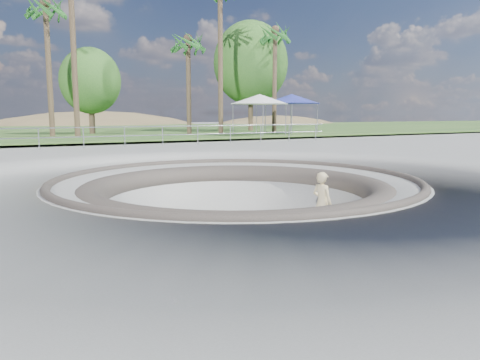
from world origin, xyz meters
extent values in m
plane|color=#9B9B96|center=(0.00, 0.00, 0.00)|extent=(180.00, 180.00, 0.00)
torus|color=#9B9B96|center=(0.00, 0.00, -2.00)|extent=(14.00, 14.00, 4.00)
cylinder|color=#9B9B96|center=(0.00, 0.00, -1.95)|extent=(6.60, 6.60, 0.10)
torus|color=#4D463E|center=(0.00, 0.00, -0.02)|extent=(10.24, 10.24, 0.24)
torus|color=#4D463E|center=(0.00, 0.00, -0.45)|extent=(8.91, 8.91, 0.81)
cube|color=#335D25|center=(0.00, 34.00, 0.22)|extent=(180.00, 36.00, 0.12)
ellipsoid|color=brown|center=(8.00, 60.00, -7.87)|extent=(61.60, 44.00, 28.60)
ellipsoid|color=brown|center=(35.00, 52.00, -5.36)|extent=(42.00, 30.00, 19.50)
cylinder|color=gray|center=(0.00, 12.00, 1.17)|extent=(25.00, 0.05, 0.05)
cylinder|color=gray|center=(0.00, 12.00, 0.72)|extent=(25.00, 0.05, 0.05)
cube|color=olive|center=(2.70, -0.47, -1.82)|extent=(0.90, 0.43, 0.02)
cylinder|color=#A3A3A7|center=(2.70, -0.47, -1.86)|extent=(0.08, 0.18, 0.04)
cylinder|color=#A3A3A7|center=(2.70, -0.47, -1.86)|extent=(0.08, 0.18, 0.04)
cylinder|color=beige|center=(2.70, -0.47, -1.87)|extent=(0.07, 0.05, 0.07)
cylinder|color=beige|center=(2.70, -0.47, -1.87)|extent=(0.07, 0.05, 0.07)
cylinder|color=beige|center=(2.70, -0.47, -1.87)|extent=(0.07, 0.05, 0.07)
cylinder|color=beige|center=(2.70, -0.47, -1.87)|extent=(0.07, 0.05, 0.07)
imported|color=beige|center=(2.70, -0.47, -0.85)|extent=(0.59, 0.78, 1.93)
cylinder|color=gray|center=(10.11, 16.63, 1.36)|extent=(0.06, 0.06, 2.15)
cylinder|color=gray|center=(12.85, 16.63, 1.36)|extent=(0.06, 0.06, 2.15)
cylinder|color=gray|center=(10.11, 19.37, 1.36)|extent=(0.06, 0.06, 2.15)
cylinder|color=gray|center=(12.85, 19.37, 1.36)|extent=(0.06, 0.06, 2.15)
cube|color=white|center=(11.48, 18.00, 2.53)|extent=(3.80, 3.80, 0.08)
cone|color=white|center=(11.48, 18.00, 2.87)|extent=(5.42, 5.42, 0.69)
cylinder|color=gray|center=(13.40, 17.35, 1.39)|extent=(0.06, 0.06, 2.23)
cylinder|color=gray|center=(16.23, 17.35, 1.39)|extent=(0.06, 0.06, 2.23)
cylinder|color=gray|center=(13.40, 20.19, 1.39)|extent=(0.06, 0.06, 2.23)
cylinder|color=gray|center=(16.23, 20.19, 1.39)|extent=(0.06, 0.06, 2.23)
cube|color=#2A3298|center=(14.82, 18.77, 2.61)|extent=(3.58, 3.58, 0.08)
cone|color=#2A3298|center=(14.82, 18.77, 2.96)|extent=(5.90, 5.90, 0.71)
cylinder|color=brown|center=(-2.12, 22.96, 4.68)|extent=(0.36, 0.36, 9.03)
cylinder|color=brown|center=(-0.77, 21.08, 6.44)|extent=(0.36, 0.36, 12.54)
cylinder|color=brown|center=(7.62, 22.04, 3.83)|extent=(0.36, 0.36, 7.31)
cylinder|color=brown|center=(9.55, 20.48, 5.75)|extent=(0.36, 0.36, 11.16)
cylinder|color=brown|center=(15.22, 21.85, 4.43)|extent=(0.36, 0.36, 8.53)
cylinder|color=brown|center=(1.15, 26.05, 2.10)|extent=(0.44, 0.44, 3.87)
ellipsoid|color=#285E20|center=(1.15, 26.05, 4.32)|extent=(4.62, 4.20, 5.04)
cylinder|color=brown|center=(15.25, 25.91, 3.04)|extent=(0.44, 0.44, 5.73)
ellipsoid|color=#285E20|center=(15.25, 25.91, 6.31)|extent=(6.85, 6.23, 7.47)
camera|label=1|loc=(-6.12, -11.54, 1.86)|focal=35.00mm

